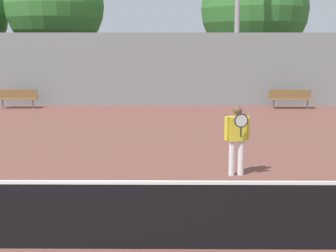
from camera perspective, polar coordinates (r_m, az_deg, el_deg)
The scene contains 8 objects.
ground_plane at distance 7.28m, azimuth -13.16°, elevation -14.32°, with size 100.00×100.00×0.00m, color brown.
tennis_net at distance 7.08m, azimuth -13.33°, elevation -10.44°, with size 10.10×0.09×1.03m.
tennis_player at distance 10.63m, azimuth 8.42°, elevation -1.27°, with size 0.58×0.44×1.59m.
bench_courtside_near at distance 22.20m, azimuth 14.69°, elevation 3.43°, with size 1.93×0.40×0.85m.
bench_courtside_far at distance 22.66m, azimuth -17.81°, elevation 3.40°, with size 1.75×0.40×0.85m.
back_fence at distance 22.37m, azimuth -3.81°, elevation 6.88°, with size 27.07×0.06×3.45m.
tree_green_tall at distance 27.52m, azimuth 10.49°, elevation 13.84°, with size 6.00×6.00×7.85m.
tree_green_broad at distance 26.75m, azimuth -13.61°, elevation 14.08°, with size 5.30×5.30×7.63m.
Camera 1 is at (1.66, -6.43, 2.98)m, focal length 50.00 mm.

